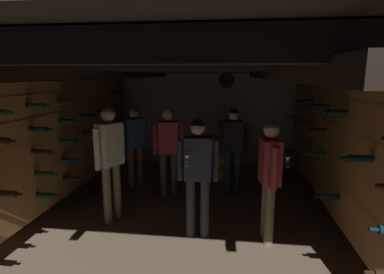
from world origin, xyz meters
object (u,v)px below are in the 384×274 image
object	(u,v)px
person_guest_far_right	(233,143)
display_bottle	(220,130)
wine_crate_stack	(218,158)
person_guest_mid_right	(270,171)
person_host_center	(198,168)
person_guest_mid_left	(110,152)
person_guest_far_left	(135,139)
person_guest_rear_center	(168,145)

from	to	relation	value
person_guest_far_right	display_bottle	bearing A→B (deg)	109.27
wine_crate_stack	person_guest_mid_right	world-z (taller)	person_guest_mid_right
wine_crate_stack	person_guest_mid_right	bearing A→B (deg)	-72.38
display_bottle	person_host_center	size ratio (longest dim) A/B	0.22
wine_crate_stack	display_bottle	xyz separation A→B (m)	(0.03, 0.05, 0.59)
person_guest_mid_left	wine_crate_stack	bearing A→B (deg)	54.39
person_guest_mid_left	person_guest_far_right	bearing A→B (deg)	37.72
person_guest_mid_left	person_guest_far_left	size ratio (longest dim) A/B	1.11
person_guest_mid_left	person_guest_mid_right	world-z (taller)	person_guest_mid_left
person_host_center	person_guest_mid_right	bearing A→B (deg)	0.01
display_bottle	person_guest_mid_right	xyz separation A→B (m)	(0.72, -2.40, -0.09)
person_guest_rear_center	person_guest_mid_right	xyz separation A→B (m)	(1.58, -1.33, 0.01)
wine_crate_stack	person_guest_rear_center	size ratio (longest dim) A/B	0.57
wine_crate_stack	person_host_center	bearing A→B (deg)	-94.03
wine_crate_stack	person_guest_rear_center	xyz separation A→B (m)	(-0.83, -1.02, 0.49)
person_guest_mid_right	person_guest_rear_center	bearing A→B (deg)	139.79
person_guest_far_left	person_guest_rear_center	bearing A→B (deg)	-31.62
person_guest_mid_right	person_guest_far_left	world-z (taller)	person_guest_mid_right
person_host_center	person_guest_mid_left	distance (m)	1.34
display_bottle	person_guest_far_left	distance (m)	1.73
person_guest_mid_left	person_guest_mid_right	size ratio (longest dim) A/B	1.08
person_guest_rear_center	person_guest_mid_right	size ratio (longest dim) A/B	0.99
person_guest_rear_center	person_guest_far_left	world-z (taller)	person_guest_rear_center
display_bottle	person_guest_rear_center	world-z (taller)	person_guest_rear_center
person_host_center	person_guest_mid_left	bearing A→B (deg)	167.10
person_guest_far_right	person_guest_mid_right	size ratio (longest dim) A/B	0.98
person_guest_mid_left	person_guest_far_left	distance (m)	1.51
display_bottle	person_guest_far_right	bearing A→B (deg)	-70.73
person_host_center	person_guest_far_right	distance (m)	1.72
wine_crate_stack	person_host_center	distance (m)	2.41
display_bottle	person_guest_mid_left	world-z (taller)	person_guest_mid_left
person_guest_mid_left	person_guest_mid_right	xyz separation A→B (m)	(2.21, -0.30, -0.09)
wine_crate_stack	person_guest_far_left	world-z (taller)	person_guest_far_left
display_bottle	person_guest_far_left	size ratio (longest dim) A/B	0.23
wine_crate_stack	person_guest_rear_center	distance (m)	1.40
person_host_center	person_guest_far_left	xyz separation A→B (m)	(-1.42, 1.80, -0.03)
person_guest_far_right	person_guest_mid_left	bearing A→B (deg)	-142.28
wine_crate_stack	person_guest_far_left	xyz separation A→B (m)	(-1.59, -0.55, 0.47)
person_host_center	person_guest_mid_right	distance (m)	0.91
person_guest_rear_center	person_guest_mid_right	bearing A→B (deg)	-40.21
person_guest_far_left	wine_crate_stack	bearing A→B (deg)	19.01
person_guest_far_right	person_guest_far_left	size ratio (longest dim) A/B	1.01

